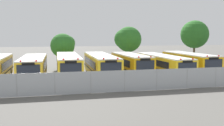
{
  "coord_description": "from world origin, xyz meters",
  "views": [
    {
      "loc": [
        -5.57,
        -29.83,
        4.9
      ],
      "look_at": [
        1.4,
        0.0,
        1.6
      ],
      "focal_mm": 42.64,
      "sensor_mm": 36.0,
      "label": 1
    }
  ],
  "objects_px": {
    "school_bus_1": "(33,67)",
    "tree_1": "(64,45)",
    "school_bus_3": "(101,65)",
    "school_bus_6": "(189,62)",
    "traffic_cone": "(50,91)",
    "school_bus_2": "(68,66)",
    "school_bus_5": "(163,64)",
    "tree_2": "(127,39)",
    "tree_3": "(195,34)",
    "school_bus_4": "(131,64)"
  },
  "relations": [
    {
      "from": "school_bus_2",
      "to": "school_bus_6",
      "type": "bearing_deg",
      "value": -177.58
    },
    {
      "from": "tree_1",
      "to": "tree_2",
      "type": "xyz_separation_m",
      "value": [
        10.08,
        2.2,
        0.75
      ]
    },
    {
      "from": "school_bus_5",
      "to": "tree_3",
      "type": "bearing_deg",
      "value": -135.15
    },
    {
      "from": "school_bus_1",
      "to": "school_bus_3",
      "type": "xyz_separation_m",
      "value": [
        7.41,
        -0.27,
        0.06
      ]
    },
    {
      "from": "school_bus_4",
      "to": "tree_1",
      "type": "height_order",
      "value": "tree_1"
    },
    {
      "from": "school_bus_6",
      "to": "traffic_cone",
      "type": "distance_m",
      "value": 18.54
    },
    {
      "from": "school_bus_2",
      "to": "tree_2",
      "type": "bearing_deg",
      "value": -131.15
    },
    {
      "from": "school_bus_6",
      "to": "tree_2",
      "type": "distance_m",
      "value": 12.09
    },
    {
      "from": "school_bus_1",
      "to": "tree_1",
      "type": "distance_m",
      "value": 9.5
    },
    {
      "from": "school_bus_3",
      "to": "tree_3",
      "type": "xyz_separation_m",
      "value": [
        18.28,
        11.12,
        3.54
      ]
    },
    {
      "from": "school_bus_2",
      "to": "school_bus_6",
      "type": "distance_m",
      "value": 14.94
    },
    {
      "from": "school_bus_6",
      "to": "tree_1",
      "type": "height_order",
      "value": "tree_1"
    },
    {
      "from": "tree_2",
      "to": "tree_3",
      "type": "distance_m",
      "value": 11.94
    },
    {
      "from": "school_bus_6",
      "to": "tree_2",
      "type": "bearing_deg",
      "value": -66.33
    },
    {
      "from": "tree_2",
      "to": "traffic_cone",
      "type": "relative_size",
      "value": 13.46
    },
    {
      "from": "tree_1",
      "to": "traffic_cone",
      "type": "distance_m",
      "value": 16.45
    },
    {
      "from": "tree_1",
      "to": "school_bus_2",
      "type": "bearing_deg",
      "value": -89.89
    },
    {
      "from": "school_bus_3",
      "to": "school_bus_6",
      "type": "height_order",
      "value": "school_bus_3"
    },
    {
      "from": "tree_3",
      "to": "school_bus_5",
      "type": "bearing_deg",
      "value": -133.79
    },
    {
      "from": "school_bus_1",
      "to": "traffic_cone",
      "type": "relative_size",
      "value": 23.08
    },
    {
      "from": "school_bus_2",
      "to": "traffic_cone",
      "type": "xyz_separation_m",
      "value": [
        -1.97,
        -7.17,
        -1.23
      ]
    },
    {
      "from": "tree_2",
      "to": "traffic_cone",
      "type": "bearing_deg",
      "value": -123.45
    },
    {
      "from": "school_bus_3",
      "to": "tree_3",
      "type": "distance_m",
      "value": 21.69
    },
    {
      "from": "school_bus_3",
      "to": "school_bus_4",
      "type": "relative_size",
      "value": 1.22
    },
    {
      "from": "tree_3",
      "to": "school_bus_6",
      "type": "bearing_deg",
      "value": -122.96
    },
    {
      "from": "school_bus_3",
      "to": "tree_2",
      "type": "bearing_deg",
      "value": -119.42
    },
    {
      "from": "tree_2",
      "to": "school_bus_4",
      "type": "bearing_deg",
      "value": -104.15
    },
    {
      "from": "school_bus_2",
      "to": "school_bus_3",
      "type": "distance_m",
      "value": 3.69
    },
    {
      "from": "school_bus_5",
      "to": "school_bus_6",
      "type": "distance_m",
      "value": 3.7
    },
    {
      "from": "tree_1",
      "to": "traffic_cone",
      "type": "xyz_separation_m",
      "value": [
        -1.96,
        -16.03,
        -3.15
      ]
    },
    {
      "from": "school_bus_1",
      "to": "school_bus_6",
      "type": "height_order",
      "value": "school_bus_6"
    },
    {
      "from": "traffic_cone",
      "to": "tree_1",
      "type": "bearing_deg",
      "value": 83.04
    },
    {
      "from": "school_bus_4",
      "to": "tree_1",
      "type": "relative_size",
      "value": 1.86
    },
    {
      "from": "school_bus_1",
      "to": "tree_1",
      "type": "xyz_separation_m",
      "value": [
        3.71,
        8.52,
        2.01
      ]
    },
    {
      "from": "school_bus_1",
      "to": "tree_3",
      "type": "height_order",
      "value": "tree_3"
    },
    {
      "from": "school_bus_2",
      "to": "school_bus_4",
      "type": "xyz_separation_m",
      "value": [
        7.35,
        0.29,
        -0.03
      ]
    },
    {
      "from": "school_bus_6",
      "to": "traffic_cone",
      "type": "bearing_deg",
      "value": 23.17
    },
    {
      "from": "school_bus_3",
      "to": "tree_1",
      "type": "relative_size",
      "value": 2.26
    },
    {
      "from": "school_bus_3",
      "to": "school_bus_1",
      "type": "bearing_deg",
      "value": -1.41
    },
    {
      "from": "school_bus_4",
      "to": "tree_3",
      "type": "distance_m",
      "value": 18.58
    },
    {
      "from": "school_bus_3",
      "to": "tree_2",
      "type": "distance_m",
      "value": 12.99
    },
    {
      "from": "school_bus_2",
      "to": "traffic_cone",
      "type": "distance_m",
      "value": 7.54
    },
    {
      "from": "school_bus_5",
      "to": "tree_2",
      "type": "relative_size",
      "value": 1.91
    },
    {
      "from": "school_bus_5",
      "to": "tree_1",
      "type": "relative_size",
      "value": 2.32
    },
    {
      "from": "school_bus_4",
      "to": "traffic_cone",
      "type": "bearing_deg",
      "value": 37.02
    },
    {
      "from": "school_bus_4",
      "to": "school_bus_5",
      "type": "height_order",
      "value": "school_bus_4"
    },
    {
      "from": "tree_3",
      "to": "school_bus_1",
      "type": "bearing_deg",
      "value": -157.12
    },
    {
      "from": "school_bus_6",
      "to": "tree_1",
      "type": "bearing_deg",
      "value": -30.45
    },
    {
      "from": "school_bus_2",
      "to": "school_bus_5",
      "type": "relative_size",
      "value": 0.97
    },
    {
      "from": "school_bus_2",
      "to": "school_bus_3",
      "type": "bearing_deg",
      "value": -177.75
    }
  ]
}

